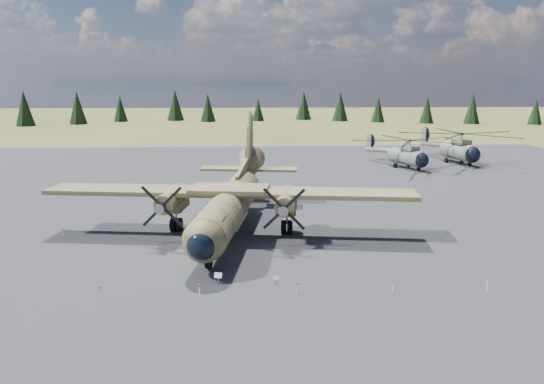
{
  "coord_description": "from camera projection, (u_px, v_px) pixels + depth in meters",
  "views": [
    {
      "loc": [
        -1.33,
        -44.1,
        12.83
      ],
      "look_at": [
        1.32,
        2.0,
        3.39
      ],
      "focal_mm": 35.0,
      "sensor_mm": 36.0,
      "label": 1
    }
  ],
  "objects": [
    {
      "name": "info_placard_left",
      "position": [
        218.0,
        276.0,
        34.48
      ],
      "size": [
        0.54,
        0.31,
        0.8
      ],
      "rotation": [
        0.0,
        0.0,
        -0.21
      ],
      "color": "gray",
      "rests_on": "ground"
    },
    {
      "name": "helicopter_mid",
      "position": [
        459.0,
        142.0,
        86.26
      ],
      "size": [
        22.91,
        24.94,
        5.08
      ],
      "rotation": [
        0.0,
        0.0,
        0.16
      ],
      "color": "gray",
      "rests_on": "ground"
    },
    {
      "name": "helicopter_near",
      "position": [
        407.0,
        148.0,
        81.37
      ],
      "size": [
        22.77,
        22.82,
        4.5
      ],
      "rotation": [
        0.0,
        0.0,
        0.36
      ],
      "color": "gray",
      "rests_on": "ground"
    },
    {
      "name": "barrier_fence",
      "position": [
        253.0,
        230.0,
        45.58
      ],
      "size": [
        33.12,
        29.62,
        0.85
      ],
      "color": "white",
      "rests_on": "ground"
    },
    {
      "name": "info_placard_right",
      "position": [
        276.0,
        278.0,
        34.44
      ],
      "size": [
        0.41,
        0.21,
        0.63
      ],
      "rotation": [
        0.0,
        0.0,
        0.11
      ],
      "color": "gray",
      "rests_on": "ground"
    },
    {
      "name": "ground",
      "position": [
        258.0,
        235.0,
        45.78
      ],
      "size": [
        500.0,
        500.0,
        0.0
      ],
      "primitive_type": "plane",
      "color": "brown",
      "rests_on": "ground"
    },
    {
      "name": "transport_plane",
      "position": [
        232.0,
        198.0,
        46.63
      ],
      "size": [
        31.87,
        28.74,
        10.49
      ],
      "rotation": [
        0.0,
        0.0,
        -0.14
      ],
      "color": "#3F4324",
      "rests_on": "ground"
    },
    {
      "name": "apron",
      "position": [
        255.0,
        209.0,
        55.57
      ],
      "size": [
        120.0,
        120.0,
        0.04
      ],
      "primitive_type": "cube",
      "color": "#59595E",
      "rests_on": "ground"
    },
    {
      "name": "treeline",
      "position": [
        310.0,
        175.0,
        47.35
      ],
      "size": [
        312.42,
        313.5,
        10.97
      ],
      "color": "black",
      "rests_on": "ground"
    }
  ]
}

